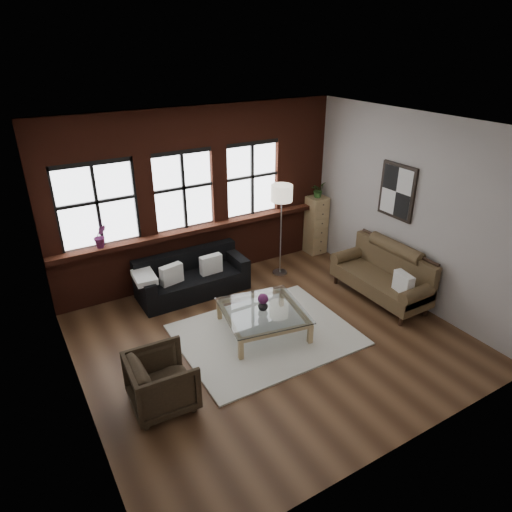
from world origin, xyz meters
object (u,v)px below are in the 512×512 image
dark_sofa (192,276)px  coffee_table (263,321)px  vase (263,305)px  drawer_chest (316,225)px  armchair (162,381)px  vintage_settee (381,273)px  floor_lamp (281,227)px

dark_sofa → coffee_table: 1.74m
vase → drawer_chest: drawer_chest is taller
dark_sofa → armchair: bearing=-121.3°
vintage_settee → coffee_table: bearing=175.4°
vintage_settee → drawer_chest: bearing=83.9°
vase → armchair: bearing=-159.5°
drawer_chest → vintage_settee: bearing=-96.1°
vintage_settee → drawer_chest: (0.23, 2.16, 0.12)m
vintage_settee → drawer_chest: 2.17m
armchair → floor_lamp: bearing=-52.5°
coffee_table → drawer_chest: 3.23m
drawer_chest → floor_lamp: (-1.20, -0.46, 0.36)m
dark_sofa → coffee_table: size_ratio=1.60×
coffee_table → floor_lamp: bearing=48.9°
armchair → vase: size_ratio=4.79×
dark_sofa → floor_lamp: bearing=-4.9°
vintage_settee → coffee_table: vintage_settee is taller
floor_lamp → vase: bearing=-131.1°
coffee_table → floor_lamp: size_ratio=0.63×
vintage_settee → dark_sofa: bearing=146.0°
vase → dark_sofa: bearing=105.4°
coffee_table → drawer_chest: bearing=38.0°
dark_sofa → drawer_chest: size_ratio=1.59×
dark_sofa → vintage_settee: 3.33m
armchair → coffee_table: armchair is taller
dark_sofa → vase: 1.74m
vintage_settee → drawer_chest: size_ratio=1.52×
coffee_table → drawer_chest: (2.52, 1.97, 0.42)m
dark_sofa → vase: size_ratio=11.83×
floor_lamp → coffee_table: bearing=-131.1°
coffee_table → vase: size_ratio=7.38×
floor_lamp → armchair: bearing=-145.4°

